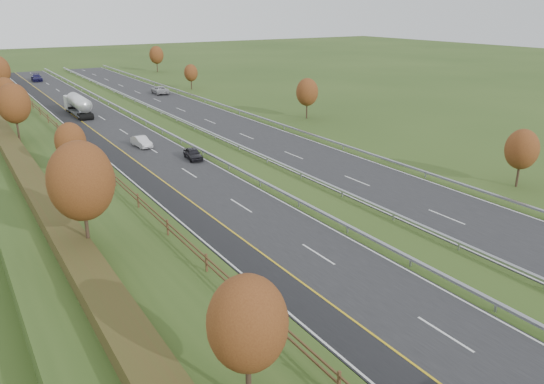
# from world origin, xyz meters

# --- Properties ---
(ground) EXTENTS (400.00, 400.00, 0.00)m
(ground) POSITION_xyz_m (8.00, 55.00, 0.00)
(ground) COLOR #2C4318
(ground) RESTS_ON ground
(near_carriageway) EXTENTS (10.50, 200.00, 0.04)m
(near_carriageway) POSITION_xyz_m (0.00, 60.00, 0.02)
(near_carriageway) COLOR black
(near_carriageway) RESTS_ON ground
(far_carriageway) EXTENTS (10.50, 200.00, 0.04)m
(far_carriageway) POSITION_xyz_m (16.50, 60.00, 0.02)
(far_carriageway) COLOR black
(far_carriageway) RESTS_ON ground
(hard_shoulder) EXTENTS (3.00, 200.00, 0.04)m
(hard_shoulder) POSITION_xyz_m (-3.75, 60.00, 0.02)
(hard_shoulder) COLOR black
(hard_shoulder) RESTS_ON ground
(lane_markings) EXTENTS (26.75, 200.00, 0.01)m
(lane_markings) POSITION_xyz_m (6.40, 59.88, 0.05)
(lane_markings) COLOR silver
(lane_markings) RESTS_ON near_carriageway
(embankment_left) EXTENTS (12.00, 200.00, 2.00)m
(embankment_left) POSITION_xyz_m (-13.00, 60.00, 1.00)
(embankment_left) COLOR #2C4318
(embankment_left) RESTS_ON ground
(hedge_left) EXTENTS (2.20, 180.00, 1.10)m
(hedge_left) POSITION_xyz_m (-15.00, 60.00, 2.55)
(hedge_left) COLOR #3C3D19
(hedge_left) RESTS_ON embankment_left
(fence_left) EXTENTS (0.12, 189.06, 1.20)m
(fence_left) POSITION_xyz_m (-8.50, 59.59, 2.73)
(fence_left) COLOR #422B19
(fence_left) RESTS_ON embankment_left
(median_barrier_near) EXTENTS (0.32, 200.00, 0.71)m
(median_barrier_near) POSITION_xyz_m (5.70, 60.00, 0.61)
(median_barrier_near) COLOR #96999F
(median_barrier_near) RESTS_ON ground
(median_barrier_far) EXTENTS (0.32, 200.00, 0.71)m
(median_barrier_far) POSITION_xyz_m (10.80, 60.00, 0.61)
(median_barrier_far) COLOR #96999F
(median_barrier_far) RESTS_ON ground
(outer_barrier_far) EXTENTS (0.32, 200.00, 0.71)m
(outer_barrier_far) POSITION_xyz_m (22.30, 60.00, 0.62)
(outer_barrier_far) COLOR #96999F
(outer_barrier_far) RESTS_ON ground
(trees_left) EXTENTS (6.64, 164.30, 7.66)m
(trees_left) POSITION_xyz_m (-12.64, 56.63, 6.37)
(trees_left) COLOR #2D2116
(trees_left) RESTS_ON embankment_left
(trees_far) EXTENTS (8.45, 118.60, 7.12)m
(trees_far) POSITION_xyz_m (29.80, 89.21, 4.25)
(trees_far) COLOR #2D2116
(trees_far) RESTS_ON ground
(road_tanker) EXTENTS (2.40, 11.22, 3.46)m
(road_tanker) POSITION_xyz_m (-1.32, 87.56, 1.86)
(road_tanker) COLOR silver
(road_tanker) RESTS_ON near_carriageway
(car_dark_near) EXTENTS (2.10, 4.17, 1.36)m
(car_dark_near) POSITION_xyz_m (3.93, 51.91, 0.72)
(car_dark_near) COLOR black
(car_dark_near) RESTS_ON near_carriageway
(car_silver_mid) EXTENTS (1.79, 4.28, 1.37)m
(car_silver_mid) POSITION_xyz_m (0.60, 61.00, 0.73)
(car_silver_mid) COLOR silver
(car_silver_mid) RESTS_ON near_carriageway
(car_small_far) EXTENTS (2.63, 5.80, 1.65)m
(car_small_far) POSITION_xyz_m (-0.03, 137.44, 0.86)
(car_small_far) COLOR #181544
(car_small_far) RESTS_ON near_carriageway
(car_oncoming) EXTENTS (3.24, 6.11, 1.64)m
(car_oncoming) POSITION_xyz_m (18.60, 102.30, 0.86)
(car_oncoming) COLOR #AEACB1
(car_oncoming) RESTS_ON far_carriageway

